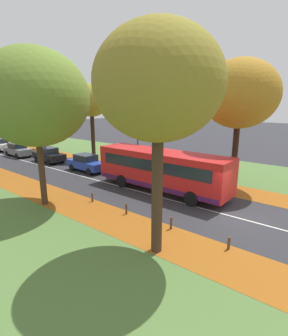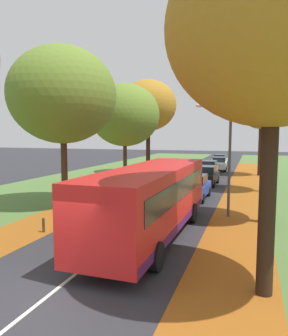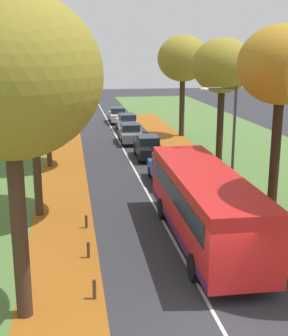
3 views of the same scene
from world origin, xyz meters
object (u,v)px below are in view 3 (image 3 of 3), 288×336
bus (204,202)px  tree_right_near (281,66)px  tree_left_nearest (8,77)px  car_white_fourth_in_line (127,122)px  tree_right_mid (222,67)px  tree_left_near (31,74)px  tree_left_far (44,52)px  bollard_fourth (86,222)px  tree_left_mid (45,76)px  car_black_following (148,147)px  car_grey_third_in_line (130,133)px  car_silver_trailing (118,115)px  tree_right_far (183,59)px  car_blue_lead (166,169)px  bollard_third (88,250)px  streetlamp_right (228,132)px  bollard_second (94,289)px

bus → tree_right_near: bearing=39.8°
tree_left_nearest → bus: size_ratio=0.90×
bus → car_white_fourth_in_line: size_ratio=2.44×
tree_right_mid → tree_left_near: bearing=-143.0°
tree_left_near → tree_right_mid: bearing=37.0°
tree_left_far → bollard_fourth: size_ratio=16.76×
tree_left_mid → bollard_fourth: 13.19m
tree_left_near → tree_left_mid: (0.15, 9.60, -0.64)m
tree_left_far → tree_left_mid: bearing=-87.2°
tree_right_mid → car_black_following: size_ratio=2.00×
car_grey_third_in_line → car_silver_trailing: bearing=89.6°
tree_right_near → car_silver_trailing: (-5.02, 28.14, -6.13)m
tree_left_far → tree_right_far: 11.99m
bollard_fourth → car_black_following: bearing=69.1°
bollard_fourth → car_white_fourth_in_line: bearing=78.8°
tree_left_nearest → tree_left_far: tree_left_far is taller
tree_right_mid → car_blue_lead: (-4.66, -4.39, -5.77)m
car_grey_third_in_line → bus: bearing=-89.2°
car_silver_trailing → tree_right_far: bearing=-60.1°
tree_left_nearest → tree_right_far: size_ratio=1.05×
car_grey_third_in_line → bollard_third: bearing=-101.5°
car_grey_third_in_line → car_blue_lead: bearing=-87.3°
car_silver_trailing → tree_right_mid: bearing=-74.7°
tree_left_far → tree_right_far: bearing=7.9°
tree_left_near → tree_left_mid: size_ratio=1.09×
tree_right_mid → car_blue_lead: bearing=-136.7°
streetlamp_right → car_black_following: bearing=101.9°
bollard_second → car_silver_trailing: size_ratio=0.16×
tree_left_far → bus: size_ratio=0.99×
car_black_following → bollard_second: bearing=-104.5°
tree_right_near → tree_right_far: tree_right_near is taller
tree_left_mid → car_black_following: tree_left_mid is taller
bus → streetlamp_right: bearing=61.6°
tree_left_nearest → car_blue_lead: (7.11, 13.39, -6.26)m
tree_left_mid → bollard_second: (2.04, -17.86, -5.67)m
car_black_following → tree_right_near: bearing=-68.0°
tree_left_far → car_silver_trailing: bearing=56.0°
bollard_third → car_silver_trailing: bearing=82.2°
bollard_second → bollard_third: 3.07m
bollard_second → bollard_fourth: bearing=90.2°
bollard_third → bus: size_ratio=0.06×
streetlamp_right → car_grey_third_in_line: streetlamp_right is taller
tree_left_mid → car_white_fourth_in_line: size_ratio=2.05×
tree_left_near → tree_right_far: (11.62, 19.21, 0.19)m
tree_right_far → bollard_third: 26.98m
tree_right_mid → car_grey_third_in_line: 11.04m
tree_right_near → car_black_following: size_ratio=2.10×
tree_right_far → streetlamp_right: 19.32m
tree_left_far → car_blue_lead: 16.41m
tree_left_mid → tree_left_far: size_ratio=0.85×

